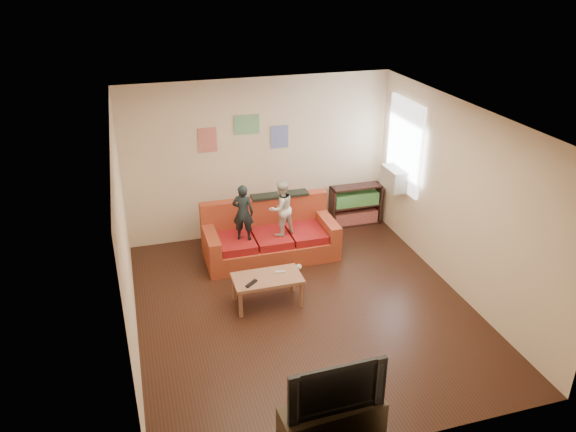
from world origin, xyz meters
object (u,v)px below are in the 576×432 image
object	(u,v)px
coffee_table	(267,281)
bookshelf	(355,207)
child_b	(281,208)
television	(334,383)
sofa	(269,238)
child_a	(243,213)
tv_stand	(332,421)
file_box	(325,248)

from	to	relation	value
coffee_table	bookshelf	distance (m)	2.97
bookshelf	child_b	bearing A→B (deg)	-152.19
child_b	coffee_table	bearing A→B (deg)	43.54
television	coffee_table	bearing A→B (deg)	88.96
sofa	television	xyz separation A→B (m)	(-0.37, -3.86, 0.38)
child_a	tv_stand	bearing A→B (deg)	113.59
file_box	television	world-z (taller)	television
coffee_table	file_box	distance (m)	1.64
sofa	bookshelf	distance (m)	1.90
child_a	file_box	size ratio (longest dim) A/B	2.14
child_b	child_a	bearing A→B (deg)	-22.20
sofa	file_box	bearing A→B (deg)	-19.10
sofa	coffee_table	xyz separation A→B (m)	(-0.38, -1.35, 0.06)
bookshelf	tv_stand	size ratio (longest dim) A/B	0.86
file_box	television	size ratio (longest dim) A/B	0.42
coffee_table	bookshelf	world-z (taller)	bookshelf
child_a	file_box	world-z (taller)	child_a
tv_stand	file_box	bearing A→B (deg)	67.58
file_box	television	bearing A→B (deg)	-108.75
child_b	file_box	distance (m)	1.02
child_a	coffee_table	bearing A→B (deg)	115.52
child_a	bookshelf	size ratio (longest dim) A/B	0.97
file_box	coffee_table	bearing A→B (deg)	-139.27
child_a	coffee_table	xyz separation A→B (m)	(0.07, -1.18, -0.52)
child_b	tv_stand	distance (m)	3.79
sofa	file_box	world-z (taller)	sofa
file_box	tv_stand	bearing A→B (deg)	-108.75
sofa	file_box	distance (m)	0.91
sofa	file_box	xyz separation A→B (m)	(0.85, -0.29, -0.16)
child_b	coffee_table	distance (m)	1.40
bookshelf	file_box	world-z (taller)	bookshelf
bookshelf	file_box	size ratio (longest dim) A/B	2.20
child_b	bookshelf	size ratio (longest dim) A/B	0.97
coffee_table	file_box	size ratio (longest dim) A/B	2.26
file_box	tv_stand	distance (m)	3.77
child_b	coffee_table	xyz separation A→B (m)	(-0.53, -1.18, -0.52)
sofa	child_a	xyz separation A→B (m)	(-0.45, -0.17, 0.58)
bookshelf	tv_stand	xyz separation A→B (m)	(-2.14, -4.55, -0.13)
child_a	television	distance (m)	3.70
child_a	child_b	size ratio (longest dim) A/B	1.01
bookshelf	television	bearing A→B (deg)	-115.17
tv_stand	child_a	bearing A→B (deg)	87.67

